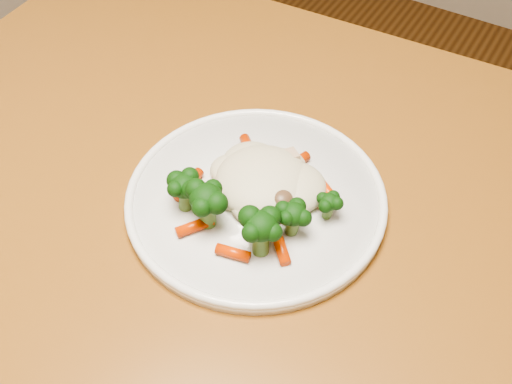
% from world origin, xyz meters
% --- Properties ---
extents(dining_table, '(1.11, 0.77, 0.75)m').
position_xyz_m(dining_table, '(-0.29, -0.19, 0.64)').
color(dining_table, '#945B22').
rests_on(dining_table, ground).
extents(plate, '(0.29, 0.29, 0.01)m').
position_xyz_m(plate, '(-0.31, -0.21, 0.76)').
color(plate, white).
rests_on(plate, dining_table).
extents(meal, '(0.18, 0.18, 0.05)m').
position_xyz_m(meal, '(-0.31, -0.23, 0.79)').
color(meal, beige).
rests_on(meal, plate).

